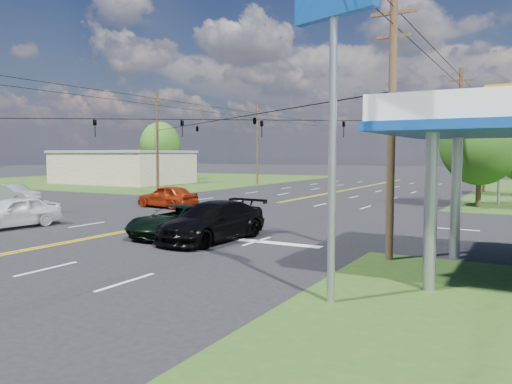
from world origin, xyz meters
The scene contains 20 objects.
ground centered at (0.00, 12.00, 0.00)m, with size 280.00×280.00×0.00m, color black.
grass_nw centered at (-35.00, 44.00, 0.00)m, with size 46.00×48.00×0.03m, color #1F4716.
stop_bar centered at (5.00, 4.00, 0.00)m, with size 10.00×0.50×0.02m, color silver.
retail_nw centered at (-30.00, 34.00, 2.00)m, with size 16.00×11.00×4.00m, color tan.
pole_se centered at (13.00, 3.00, 4.92)m, with size 1.60×0.28×9.50m.
pole_nw centered at (-13.00, 21.00, 4.92)m, with size 1.60×0.28×9.50m.
pole_ne centered at (13.00, 21.00, 4.92)m, with size 1.60×0.28×9.50m.
pole_left_far centered at (-13.00, 40.00, 5.17)m, with size 1.60×0.28×10.00m.
pole_right_far centered at (13.00, 40.00, 5.17)m, with size 1.60×0.28×10.00m.
span_wire_signals centered at (0.00, 12.00, 6.00)m, with size 26.00×18.00×1.13m.
power_lines centered at (0.00, 10.00, 8.60)m, with size 26.04×100.00×0.64m.
tree_right_a centered at (14.00, 24.00, 4.87)m, with size 5.70×5.70×8.18m.
tree_far_l centered at (-32.00, 44.00, 5.19)m, with size 6.08×6.08×8.72m.
pickup_dkgreen centered at (3.00, 3.50, 0.72)m, with size 2.38×5.16×1.44m, color black.
suv_black centered at (5.14, 3.33, 0.86)m, with size 2.40×5.90×1.71m, color black.
pickup_white centered at (-6.03, 1.43, 0.81)m, with size 1.91×4.75×1.62m, color silver.
sedan_silver centered at (-17.39, 9.39, 0.76)m, with size 1.60×4.59×1.51m, color #A0A0A5.
sedan_red centered at (-5.33, 13.00, 0.81)m, with size 1.91×4.74×1.61m, color #94250A.
polesign_se centered at (13.03, -2.94, 6.67)m, with size 2.40×1.06×8.39m.
polesign_ne centered at (15.13, 27.00, 7.17)m, with size 2.49×0.44×9.04m.
Camera 1 is at (17.47, -14.78, 3.80)m, focal length 35.00 mm.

